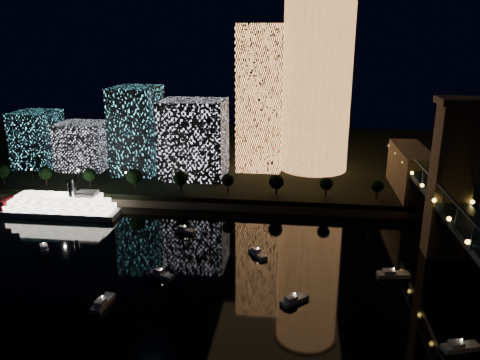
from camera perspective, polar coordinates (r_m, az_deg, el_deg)
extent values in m
plane|color=black|center=(116.74, -3.21, -17.93)|extent=(520.00, 520.00, 0.00)
cube|color=black|center=(262.61, 3.07, 2.82)|extent=(420.00, 160.00, 5.00)
cube|color=#6B5E4C|center=(188.58, 1.27, -3.25)|extent=(420.00, 6.00, 3.00)
cylinder|color=#FF9C51|center=(225.31, 9.38, 11.89)|extent=(32.00, 32.00, 85.05)
cube|color=#FF9C51|center=(224.88, 2.50, 9.86)|extent=(21.26, 21.26, 67.65)
cube|color=silver|center=(214.70, -5.61, 5.04)|extent=(28.49, 24.11, 35.06)
cube|color=#51CEDC|center=(226.96, -12.38, 6.01)|extent=(20.01, 26.01, 40.01)
cube|color=silver|center=(240.64, -18.48, 4.01)|extent=(22.49, 20.44, 22.49)
cube|color=#51CEDC|center=(253.47, -23.43, 4.64)|extent=(19.38, 21.32, 27.13)
cube|color=#6B5E4C|center=(157.30, 24.24, -0.32)|extent=(11.00, 9.00, 48.00)
cube|color=#6B5E4C|center=(152.40, 25.39, 8.69)|extent=(13.00, 11.00, 2.00)
cube|color=#6B5E4C|center=(207.04, 20.03, 0.47)|extent=(12.00, 40.00, 23.00)
cube|color=#172C4B|center=(122.57, 26.76, -6.62)|extent=(0.50, 0.50, 7.00)
cube|color=#172C4B|center=(143.82, 23.75, -2.85)|extent=(0.50, 0.50, 7.00)
cube|color=#172C4B|center=(165.83, 21.54, -0.06)|extent=(0.50, 0.50, 7.00)
sphere|color=gold|center=(152.38, 22.59, -2.31)|extent=(1.20, 1.20, 1.20)
sphere|color=gold|center=(194.30, 19.31, 2.04)|extent=(1.20, 1.20, 1.20)
cube|color=silver|center=(196.14, -20.98, -3.72)|extent=(45.85, 11.02, 2.29)
cube|color=white|center=(195.41, -21.05, -3.12)|extent=(42.03, 10.02, 2.10)
cube|color=white|center=(194.74, -21.12, -2.54)|extent=(38.21, 9.02, 2.10)
cube|color=white|center=(194.09, -21.18, -1.96)|extent=(32.48, 8.00, 2.10)
cube|color=silver|center=(188.54, -18.16, -1.61)|extent=(7.69, 5.81, 1.71)
cylinder|color=black|center=(188.74, -20.03, -1.11)|extent=(1.33, 1.33, 5.72)
cylinder|color=black|center=(191.98, -19.54, -0.76)|extent=(1.33, 1.33, 5.72)
cylinder|color=maroon|center=(207.01, -26.67, -2.86)|extent=(6.77, 8.65, 6.67)
cube|color=silver|center=(169.09, -6.72, -6.16)|extent=(7.86, 4.22, 1.20)
cube|color=silver|center=(169.18, -7.07, -5.76)|extent=(3.03, 2.55, 1.00)
sphere|color=white|center=(168.32, -6.74, -5.53)|extent=(0.36, 0.36, 0.36)
cube|color=silver|center=(151.08, 2.18, -8.99)|extent=(6.72, 7.86, 1.20)
cube|color=silver|center=(151.51, 1.95, -8.45)|extent=(3.29, 3.44, 1.00)
sphere|color=white|center=(150.21, 2.19, -8.31)|extent=(0.36, 0.36, 0.36)
cube|color=silver|center=(167.27, -22.76, -7.72)|extent=(5.87, 7.12, 1.20)
cube|color=silver|center=(165.86, -22.77, -7.51)|extent=(2.92, 3.08, 1.00)
sphere|color=white|center=(166.48, -22.83, -7.09)|extent=(0.36, 0.36, 0.36)
cube|color=silver|center=(121.18, 25.30, -17.96)|extent=(8.91, 5.09, 1.20)
cube|color=silver|center=(119.91, 24.85, -17.66)|extent=(3.49, 2.98, 1.00)
sphere|color=white|center=(120.10, 25.43, -17.17)|extent=(0.36, 0.36, 0.36)
cube|color=silver|center=(130.71, -16.38, -14.19)|extent=(3.50, 8.92, 1.20)
cube|color=silver|center=(129.19, -16.69, -14.05)|extent=(2.51, 3.23, 1.00)
sphere|color=white|center=(129.71, -16.45, -13.43)|extent=(0.36, 0.36, 0.36)
cube|color=silver|center=(140.53, -9.52, -11.35)|extent=(7.98, 5.21, 1.20)
cube|color=silver|center=(140.67, -9.91, -10.84)|extent=(3.23, 2.86, 1.00)
sphere|color=white|center=(139.59, -9.57, -10.63)|extent=(0.36, 0.36, 0.36)
cube|color=silver|center=(145.86, 18.18, -10.91)|extent=(9.57, 4.19, 1.20)
cube|color=silver|center=(144.93, 17.70, -10.56)|extent=(3.53, 2.82, 1.00)
sphere|color=white|center=(144.96, 18.26, -10.21)|extent=(0.36, 0.36, 0.36)
cube|color=silver|center=(127.74, 6.67, -14.34)|extent=(7.71, 7.56, 1.20)
cube|color=silver|center=(126.44, 6.26, -14.10)|extent=(3.54, 3.52, 1.00)
sphere|color=white|center=(126.72, 6.70, -13.56)|extent=(0.36, 0.36, 0.36)
cylinder|color=black|center=(230.52, -26.87, 0.10)|extent=(0.70, 0.70, 4.00)
sphere|color=black|center=(229.64, -26.99, 0.93)|extent=(5.76, 5.76, 5.76)
cylinder|color=black|center=(220.02, -22.54, -0.09)|extent=(0.70, 0.70, 4.00)
sphere|color=black|center=(219.10, -22.65, 0.78)|extent=(5.71, 5.71, 5.71)
cylinder|color=black|center=(210.90, -17.81, -0.30)|extent=(0.70, 0.70, 4.00)
sphere|color=black|center=(209.94, -17.90, 0.62)|extent=(5.38, 5.38, 5.38)
cylinder|color=black|center=(203.34, -12.69, -0.52)|extent=(0.70, 0.70, 4.00)
sphere|color=black|center=(202.34, -12.76, 0.43)|extent=(6.75, 6.75, 6.75)
cylinder|color=black|center=(197.53, -7.22, -0.75)|extent=(0.70, 0.70, 4.00)
sphere|color=black|center=(196.50, -7.26, 0.23)|extent=(6.20, 6.20, 6.20)
cylinder|color=black|center=(193.62, -1.48, -0.98)|extent=(0.70, 0.70, 4.00)
sphere|color=black|center=(192.56, -1.49, 0.01)|extent=(5.29, 5.29, 5.29)
cylinder|color=black|center=(191.72, 4.44, -1.21)|extent=(0.70, 0.70, 4.00)
sphere|color=black|center=(190.66, 4.46, -0.21)|extent=(6.20, 6.20, 6.20)
cylinder|color=black|center=(191.90, 10.41, -1.43)|extent=(0.70, 0.70, 4.00)
sphere|color=black|center=(190.84, 10.47, -0.44)|extent=(5.39, 5.39, 5.39)
cylinder|color=black|center=(194.15, 16.31, -1.63)|extent=(0.70, 0.70, 4.00)
sphere|color=black|center=(193.10, 16.40, -0.65)|extent=(5.30, 5.30, 5.30)
cylinder|color=black|center=(229.86, -24.01, 0.56)|extent=(0.24, 0.24, 5.00)
sphere|color=#FFCC7F|center=(229.15, -24.09, 1.23)|extent=(0.70, 0.70, 0.70)
cylinder|color=black|center=(219.35, -19.08, 0.37)|extent=(0.24, 0.24, 5.00)
sphere|color=#FFCC7F|center=(218.61, -19.15, 1.08)|extent=(0.70, 0.70, 0.70)
cylinder|color=black|center=(210.63, -13.70, 0.17)|extent=(0.24, 0.24, 5.00)
sphere|color=#FFCC7F|center=(209.86, -13.75, 0.90)|extent=(0.70, 0.70, 0.70)
cylinder|color=black|center=(203.91, -7.91, -0.06)|extent=(0.24, 0.24, 5.00)
sphere|color=#FFCC7F|center=(203.11, -7.94, 0.70)|extent=(0.70, 0.70, 0.70)
cylinder|color=black|center=(199.41, -1.79, -0.29)|extent=(0.24, 0.24, 5.00)
sphere|color=#FFCC7F|center=(198.59, -1.80, 0.48)|extent=(0.70, 0.70, 0.70)
cylinder|color=black|center=(197.27, 4.54, -0.53)|extent=(0.24, 0.24, 5.00)
sphere|color=#FFCC7F|center=(196.45, 4.55, 0.25)|extent=(0.70, 0.70, 0.70)
cylinder|color=black|center=(197.58, 10.92, -0.77)|extent=(0.24, 0.24, 5.00)
sphere|color=#FFCC7F|center=(196.75, 10.96, 0.01)|extent=(0.70, 0.70, 0.70)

